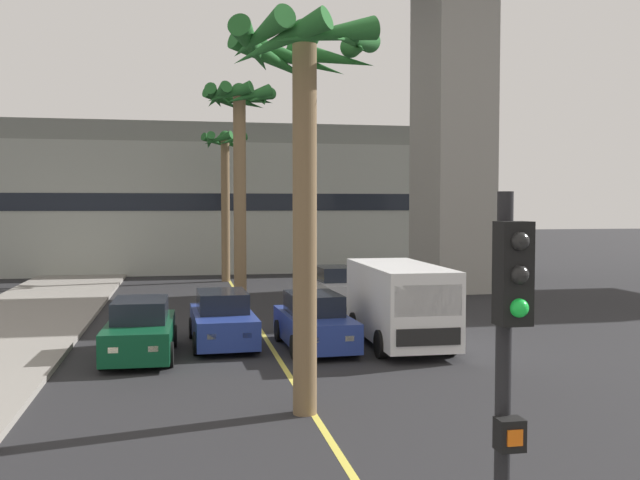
# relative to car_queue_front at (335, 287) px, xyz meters

# --- Properties ---
(lane_stripe_center) EXTENTS (0.14, 56.00, 0.01)m
(lane_stripe_center) POSITION_rel_car_queue_front_xyz_m (-3.67, -5.53, -0.72)
(lane_stripe_center) COLOR #DBCC4C
(lane_stripe_center) RESTS_ON ground
(pier_building_backdrop) EXTENTS (30.77, 8.04, 8.92)m
(pier_building_backdrop) POSITION_rel_car_queue_front_xyz_m (-3.67, 17.33, 3.68)
(pier_building_backdrop) COLOR #ADB2A8
(pier_building_backdrop) RESTS_ON ground
(car_queue_front) EXTENTS (1.96, 4.16, 1.56)m
(car_queue_front) POSITION_rel_car_queue_front_xyz_m (0.00, 0.00, 0.00)
(car_queue_front) COLOR #B7BABF
(car_queue_front) RESTS_ON ground
(car_queue_second) EXTENTS (1.93, 4.15, 1.56)m
(car_queue_second) POSITION_rel_car_queue_front_xyz_m (-5.01, -7.56, 0.00)
(car_queue_second) COLOR navy
(car_queue_second) RESTS_ON ground
(car_queue_third) EXTENTS (1.92, 4.14, 1.56)m
(car_queue_third) POSITION_rel_car_queue_front_xyz_m (-7.28, -8.88, 0.00)
(car_queue_third) COLOR #0C4728
(car_queue_third) RESTS_ON ground
(car_queue_fourth) EXTENTS (1.95, 4.16, 1.56)m
(car_queue_fourth) POSITION_rel_car_queue_front_xyz_m (-2.46, -8.52, 0.00)
(car_queue_fourth) COLOR navy
(car_queue_fourth) RESTS_ON ground
(delivery_van) EXTENTS (2.22, 5.28, 2.36)m
(delivery_van) POSITION_rel_car_queue_front_xyz_m (0.02, -8.68, 0.57)
(delivery_van) COLOR white
(delivery_van) RESTS_ON ground
(traffic_light_median_near) EXTENTS (0.24, 0.37, 4.20)m
(traffic_light_median_near) POSITION_rel_car_queue_front_xyz_m (-3.80, -23.52, 1.99)
(traffic_light_median_near) COLOR black
(traffic_light_median_near) RESTS_ON ground
(palm_tree_near_median) EXTENTS (2.77, 2.78, 8.51)m
(palm_tree_near_median) POSITION_rel_car_queue_front_xyz_m (-4.06, -2.24, 5.89)
(palm_tree_near_median) COLOR brown
(palm_tree_near_median) RESTS_ON ground
(palm_tree_mid_median) EXTENTS (2.52, 2.67, 8.01)m
(palm_tree_mid_median) POSITION_rel_car_queue_front_xyz_m (-3.88, 9.79, 5.19)
(palm_tree_mid_median) COLOR brown
(palm_tree_mid_median) RESTS_ON ground
(palm_tree_far_median) EXTENTS (3.14, 3.19, 7.65)m
(palm_tree_far_median) POSITION_rel_car_queue_front_xyz_m (-3.84, -14.78, 5.34)
(palm_tree_far_median) COLOR brown
(palm_tree_far_median) RESTS_ON ground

